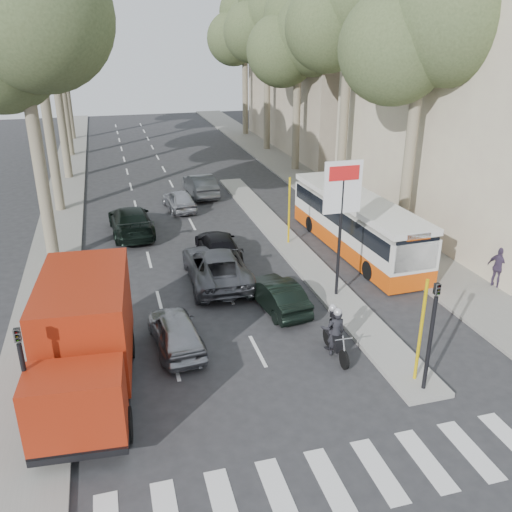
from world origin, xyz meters
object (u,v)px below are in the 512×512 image
Objects in this scene: dark_hatchback at (277,295)px; motorcycle at (334,331)px; city_bus at (356,222)px; silver_hatchback at (176,331)px; red_truck at (85,339)px.

motorcycle is (0.85, -3.48, 0.21)m from dark_hatchback.
dark_hatchback is 7.40m from city_bus.
dark_hatchback is (4.16, 1.74, -0.03)m from silver_hatchback.
silver_hatchback is 1.76× the size of motorcycle.
red_truck reaches higher than silver_hatchback.
city_bus is at bearing 38.27° from red_truck.
silver_hatchback is 3.50m from red_truck.
dark_hatchback is 7.87m from red_truck.
silver_hatchback is at bearing 162.31° from motorcycle.
city_bus reaches higher than dark_hatchback.
silver_hatchback reaches higher than dark_hatchback.
silver_hatchback is 5.30m from motorcycle.
red_truck is at bearing 27.69° from silver_hatchback.
motorcycle is (7.79, 0.03, -1.00)m from red_truck.
red_truck is (-2.78, -1.77, 1.18)m from silver_hatchback.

